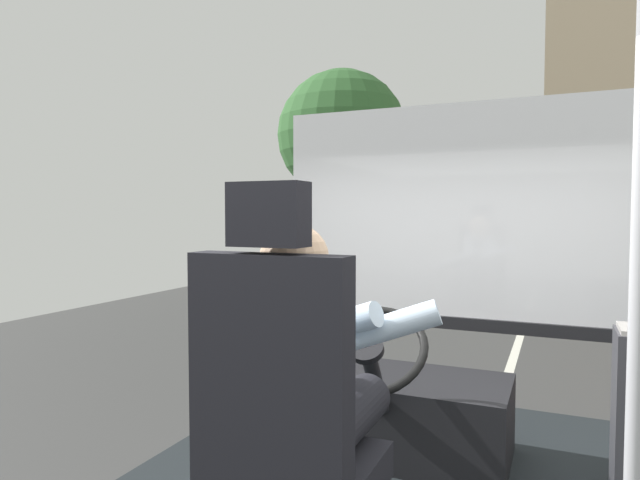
# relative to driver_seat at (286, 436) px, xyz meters

# --- Properties ---
(ground) EXTENTS (18.00, 44.00, 0.06)m
(ground) POSITION_rel_driver_seat_xyz_m (0.18, 9.37, -1.42)
(ground) COLOR #393939
(driver_seat) EXTENTS (0.48, 0.48, 1.32)m
(driver_seat) POSITION_rel_driver_seat_xyz_m (0.00, 0.00, 0.00)
(driver_seat) COLOR black
(driver_seat) RESTS_ON bus_floor
(bus_driver) EXTENTS (0.79, 0.59, 0.74)m
(bus_driver) POSITION_rel_driver_seat_xyz_m (0.00, 0.14, 0.16)
(bus_driver) COLOR black
(bus_driver) RESTS_ON driver_seat
(steering_console) EXTENTS (1.10, 1.01, 0.81)m
(steering_console) POSITION_rel_driver_seat_xyz_m (0.00, 1.23, -0.34)
(steering_console) COLOR black
(steering_console) RESTS_ON bus_floor
(handrail_pole) EXTENTS (0.04, 0.04, 2.17)m
(handrail_pole) POSITION_rel_driver_seat_xyz_m (0.93, 0.15, 0.52)
(handrail_pole) COLOR #B7B7BC
(handrail_pole) RESTS_ON bus_floor
(windshield_panel) EXTENTS (2.50, 0.08, 1.48)m
(windshield_panel) POSITION_rel_driver_seat_xyz_m (0.18, 2.19, 0.48)
(windshield_panel) COLOR white
(street_tree) EXTENTS (2.82, 2.82, 5.17)m
(street_tree) POSITION_rel_driver_seat_xyz_m (-3.64, 9.71, 2.33)
(street_tree) COLOR #4C3828
(street_tree) RESTS_ON ground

